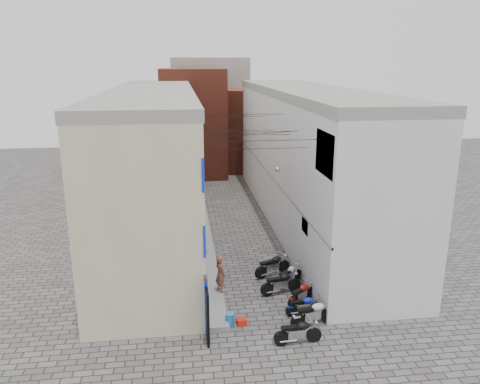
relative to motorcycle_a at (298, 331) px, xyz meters
name	(u,v)px	position (x,y,z in m)	size (l,w,h in m)	color
ground	(268,329)	(-0.94, 1.14, -0.56)	(90.00, 90.00, 0.00)	#4E4C49
plinth	(202,224)	(-2.99, 14.14, -0.43)	(0.90, 26.00, 0.25)	gray
building_left	(155,161)	(-5.92, 14.09, 3.94)	(5.10, 27.00, 9.00)	#BFB190
building_right	(307,157)	(4.06, 14.13, 3.95)	(5.94, 26.00, 9.00)	silver
building_far_brick_left	(193,123)	(-2.94, 29.14, 4.44)	(6.00, 6.00, 10.00)	brown
building_far_brick_right	(243,129)	(2.06, 31.14, 3.44)	(5.00, 6.00, 8.00)	brown
building_far_concrete	(210,111)	(-0.94, 35.14, 4.94)	(8.00, 5.00, 11.00)	gray
far_shopfront	(217,168)	(-0.94, 26.34, 0.64)	(2.00, 0.30, 2.40)	black
overhead_wires	(243,130)	(-0.94, 8.78, 6.57)	(5.80, 13.02, 1.32)	black
motorcycle_a	(298,331)	(0.00, 0.00, 0.00)	(0.61, 1.93, 1.12)	black
motorcycle_b	(313,312)	(0.96, 1.23, 0.03)	(0.64, 2.03, 1.17)	#BCBDC2
motorcycle_c	(304,305)	(0.81, 2.07, -0.07)	(0.53, 1.68, 0.97)	#0C21C0
motorcycle_d	(302,293)	(0.96, 3.09, -0.04)	(0.57, 1.79, 1.04)	#A9130C
motorcycle_e	(281,282)	(0.22, 4.10, 0.04)	(0.66, 2.07, 1.20)	black
motorcycle_f	(289,274)	(0.82, 4.96, -0.01)	(0.60, 1.90, 1.10)	#A3A2A6
motorcycle_g	(273,264)	(0.22, 6.06, 0.06)	(0.67, 2.12, 1.23)	black
person_a	(220,274)	(-2.64, 4.25, 0.58)	(0.64, 0.42, 1.77)	brown
person_b	(203,250)	(-3.29, 7.46, 0.47)	(0.75, 0.59, 1.55)	#364251
water_jug_near	(230,320)	(-2.46, 1.64, -0.29)	(0.35, 0.35, 0.54)	#205CA4
water_jug_far	(230,319)	(-2.49, 1.64, -0.28)	(0.35, 0.35, 0.55)	blue
red_crate	(242,322)	(-1.98, 1.64, -0.43)	(0.41, 0.31, 0.26)	red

